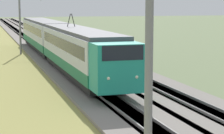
{
  "coord_description": "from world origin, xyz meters",
  "views": [
    {
      "loc": [
        -3.97,
        7.09,
        5.75
      ],
      "look_at": [
        19.69,
        0.0,
        2.2
      ],
      "focal_mm": 70.0,
      "sensor_mm": 36.0,
      "label": 1
    }
  ],
  "objects": [
    {
      "name": "catenary_mast_mid",
      "position": [
        46.21,
        2.81,
        3.84
      ],
      "size": [
        0.22,
        2.56,
        7.41
      ],
      "color": "slate",
      "rests_on": "ground"
    },
    {
      "name": "catenary_mast_near",
      "position": [
        6.69,
        2.81,
        4.0
      ],
      "size": [
        0.22,
        2.56,
        7.73
      ],
      "color": "slate",
      "rests_on": "ground"
    },
    {
      "name": "track_adjacent",
      "position": [
        50.0,
        -3.98,
        0.16
      ],
      "size": [
        240.0,
        1.57,
        0.45
      ],
      "color": "#4C4238",
      "rests_on": "ground"
    },
    {
      "name": "ballast_main",
      "position": [
        50.0,
        0.0,
        0.15
      ],
      "size": [
        240.0,
        4.4,
        0.3
      ],
      "color": "gray",
      "rests_on": "ground"
    },
    {
      "name": "track_main",
      "position": [
        50.0,
        0.0,
        0.16
      ],
      "size": [
        240.0,
        1.57,
        0.45
      ],
      "color": "#4C4238",
      "rests_on": "ground"
    },
    {
      "name": "ballast_adjacent",
      "position": [
        50.0,
        -3.98,
        0.15
      ],
      "size": [
        240.0,
        4.4,
        0.3
      ],
      "color": "gray",
      "rests_on": "ground"
    },
    {
      "name": "passenger_train",
      "position": [
        38.24,
        0.0,
        2.34
      ],
      "size": [
        40.66,
        2.89,
        5.0
      ],
      "rotation": [
        0.0,
        0.0,
        3.14
      ],
      "color": "teal",
      "rests_on": "ground"
    }
  ]
}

